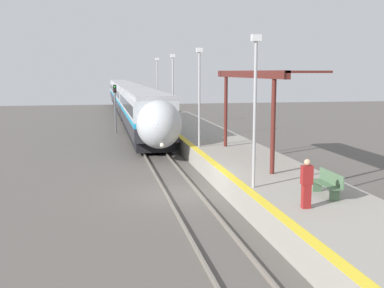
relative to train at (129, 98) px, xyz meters
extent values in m
plane|color=#56514C|center=(0.00, -38.04, -2.23)|extent=(120.00, 120.00, 0.00)
cube|color=slate|center=(-0.72, -38.04, -2.15)|extent=(0.08, 90.00, 0.15)
cube|color=slate|center=(0.72, -38.04, -2.15)|extent=(0.08, 90.00, 0.15)
cube|color=black|center=(0.00, -19.12, -1.64)|extent=(2.50, 18.14, 0.74)
cube|color=#28282D|center=(0.00, -19.12, -0.80)|extent=(2.84, 19.72, 0.92)
cube|color=#198CBF|center=(0.00, -19.12, -0.18)|extent=(2.85, 19.72, 0.32)
cube|color=#B2B7BC|center=(0.00, -19.12, 0.67)|extent=(2.84, 19.72, 1.40)
cube|color=black|center=(0.00, -19.12, 0.60)|extent=(2.86, 18.14, 0.77)
cube|color=#9E9EA3|center=(0.00, -19.12, 1.52)|extent=(2.55, 19.72, 0.30)
cylinder|color=black|center=(-0.72, -26.33, -1.76)|extent=(0.12, 0.94, 0.94)
cylinder|color=black|center=(0.72, -26.33, -1.76)|extent=(0.12, 0.94, 0.94)
cylinder|color=black|center=(-0.72, -24.13, -1.76)|extent=(0.12, 0.94, 0.94)
cylinder|color=black|center=(0.72, -24.13, -1.76)|extent=(0.12, 0.94, 0.94)
cylinder|color=black|center=(-0.72, -14.10, -1.76)|extent=(0.12, 0.94, 0.94)
cylinder|color=black|center=(0.72, -14.10, -1.76)|extent=(0.12, 0.94, 0.94)
cylinder|color=black|center=(-0.72, -11.90, -1.76)|extent=(0.12, 0.94, 0.94)
cylinder|color=black|center=(0.72, -11.90, -1.76)|extent=(0.12, 0.94, 0.94)
ellipsoid|color=#B2B7BC|center=(0.00, -30.12, 0.05)|extent=(2.72, 3.43, 2.90)
ellipsoid|color=black|center=(0.00, -30.55, 0.53)|extent=(1.98, 2.00, 1.48)
sphere|color=#F9F4CC|center=(0.00, -31.40, -1.01)|extent=(0.24, 0.24, 0.24)
cube|color=black|center=(0.00, 1.40, -1.64)|extent=(2.50, 18.14, 0.74)
cube|color=#28282D|center=(0.00, 1.40, -0.80)|extent=(2.84, 19.72, 0.92)
cube|color=#198CBF|center=(0.00, 1.40, -0.18)|extent=(2.85, 19.72, 0.32)
cube|color=#B2B7BC|center=(0.00, 1.40, 0.67)|extent=(2.84, 19.72, 1.40)
cube|color=black|center=(0.00, 1.40, 0.60)|extent=(2.86, 18.14, 0.77)
cube|color=#9E9EA3|center=(0.00, 1.40, 1.52)|extent=(2.55, 19.72, 0.30)
cylinder|color=black|center=(-0.72, -5.81, -1.76)|extent=(0.12, 0.94, 0.94)
cylinder|color=black|center=(0.72, -5.81, -1.76)|extent=(0.12, 0.94, 0.94)
cylinder|color=black|center=(-0.72, -3.61, -1.76)|extent=(0.12, 0.94, 0.94)
cylinder|color=black|center=(0.72, -3.61, -1.76)|extent=(0.12, 0.94, 0.94)
cylinder|color=black|center=(-0.72, 6.41, -1.76)|extent=(0.12, 0.94, 0.94)
cylinder|color=black|center=(0.72, 6.41, -1.76)|extent=(0.12, 0.94, 0.94)
cylinder|color=black|center=(-0.72, 8.61, -1.76)|extent=(0.12, 0.94, 0.94)
cylinder|color=black|center=(0.72, 8.61, -1.76)|extent=(0.12, 0.94, 0.94)
cube|color=black|center=(0.00, 21.91, -1.64)|extent=(2.50, 18.14, 0.74)
cube|color=#28282D|center=(0.00, 21.91, -0.80)|extent=(2.84, 19.72, 0.92)
cube|color=#198CBF|center=(0.00, 21.91, -0.18)|extent=(2.85, 19.72, 0.32)
cube|color=#B2B7BC|center=(0.00, 21.91, 0.67)|extent=(2.84, 19.72, 1.40)
cube|color=black|center=(0.00, 21.91, 0.60)|extent=(2.86, 18.14, 0.77)
cube|color=#9E9EA3|center=(0.00, 21.91, 1.52)|extent=(2.55, 19.72, 0.30)
cylinder|color=black|center=(-0.72, 14.70, -1.76)|extent=(0.12, 0.94, 0.94)
cylinder|color=black|center=(0.72, 14.70, -1.76)|extent=(0.12, 0.94, 0.94)
cylinder|color=black|center=(-0.72, 16.90, -1.76)|extent=(0.12, 0.94, 0.94)
cylinder|color=black|center=(0.72, 16.90, -1.76)|extent=(0.12, 0.94, 0.94)
cylinder|color=black|center=(-0.72, 26.93, -1.76)|extent=(0.12, 0.94, 0.94)
cylinder|color=black|center=(0.72, 26.93, -1.76)|extent=(0.12, 0.94, 0.94)
cylinder|color=black|center=(-0.72, 29.13, -1.76)|extent=(0.12, 0.94, 0.94)
cylinder|color=black|center=(0.72, 29.13, -1.76)|extent=(0.12, 0.94, 0.94)
cube|color=gray|center=(3.93, -38.04, -1.73)|extent=(4.41, 64.00, 0.99)
cube|color=yellow|center=(1.92, -38.04, -1.23)|extent=(0.40, 64.00, 0.01)
cube|color=#4C6B4C|center=(4.37, -43.73, -1.02)|extent=(0.36, 0.06, 0.42)
cube|color=#4C6B4C|center=(4.37, -42.39, -1.02)|extent=(0.36, 0.06, 0.42)
cube|color=#4C6B4C|center=(4.37, -43.06, -0.80)|extent=(0.44, 1.78, 0.03)
cube|color=#4C6B4C|center=(4.57, -43.06, -0.56)|extent=(0.04, 1.78, 0.44)
cube|color=maroon|center=(3.05, -44.35, -0.84)|extent=(0.28, 0.20, 0.79)
cube|color=maroon|center=(3.05, -44.35, -0.13)|extent=(0.36, 0.22, 0.63)
sphere|color=tan|center=(3.05, -44.35, 0.29)|extent=(0.21, 0.21, 0.21)
cylinder|color=#59595E|center=(-2.12, -15.79, -0.44)|extent=(0.14, 0.14, 3.56)
cube|color=black|center=(-2.12, -15.79, 1.69)|extent=(0.28, 0.20, 0.70)
sphere|color=#1ED833|center=(-2.12, -15.90, 1.86)|extent=(0.14, 0.14, 0.14)
sphere|color=#330A0A|center=(-2.12, -15.90, 1.52)|extent=(0.14, 0.14, 0.14)
cylinder|color=#9E9EA3|center=(2.25, -41.32, 1.53)|extent=(0.12, 0.12, 5.52)
cube|color=silver|center=(2.25, -41.32, 4.41)|extent=(0.36, 0.20, 0.24)
cylinder|color=#9E9EA3|center=(2.25, -31.09, 1.53)|extent=(0.12, 0.12, 5.52)
cube|color=silver|center=(2.25, -31.09, 4.41)|extent=(0.36, 0.20, 0.24)
cylinder|color=#9E9EA3|center=(2.25, -20.86, 1.53)|extent=(0.12, 0.12, 5.52)
cube|color=silver|center=(2.25, -20.86, 4.41)|extent=(0.36, 0.20, 0.24)
cylinder|color=#9E9EA3|center=(2.25, -10.62, 1.53)|extent=(0.12, 0.12, 5.52)
cube|color=silver|center=(2.25, -10.62, 4.41)|extent=(0.36, 0.20, 0.24)
cylinder|color=#511E19|center=(3.83, -39.07, 0.86)|extent=(0.20, 0.20, 4.18)
cylinder|color=#511E19|center=(3.83, -31.17, 0.86)|extent=(0.20, 0.20, 4.18)
cube|color=#511E19|center=(3.83, -35.12, 3.05)|extent=(0.24, 10.91, 0.36)
cube|color=#511E19|center=(4.73, -35.12, 3.17)|extent=(2.00, 10.91, 0.10)
camera|label=1|loc=(-3.48, -58.58, 3.18)|focal=45.00mm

